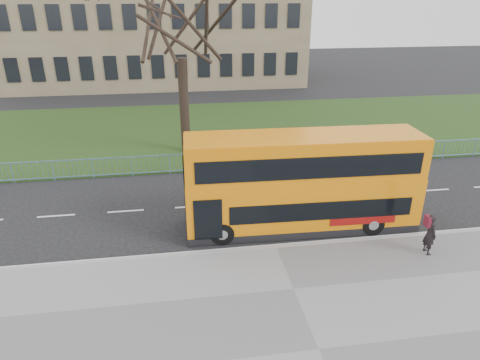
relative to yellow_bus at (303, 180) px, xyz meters
name	(u,v)px	position (x,y,z in m)	size (l,w,h in m)	color
ground	(267,229)	(-1.40, -0.03, -2.11)	(120.00, 120.00, 0.00)	black
pavement	(319,351)	(-1.40, -6.78, -2.05)	(80.00, 10.50, 0.12)	slate
kerb	(276,248)	(-1.40, -1.58, -2.04)	(80.00, 0.20, 0.14)	gray
grass_verge	(226,129)	(-1.40, 14.27, -2.07)	(80.00, 15.40, 0.08)	#223914
guard_railing	(243,160)	(-1.40, 6.57, -1.56)	(40.00, 0.12, 1.10)	#6595B3
bare_tree	(181,38)	(-4.40, 9.97, 4.59)	(9.28, 9.28, 13.25)	black
civic_building	(156,13)	(-6.40, 34.97, 4.89)	(30.00, 15.00, 14.00)	#78654C
yellow_bus	(303,180)	(0.00, 0.00, 0.00)	(9.46, 2.52, 3.94)	orange
pedestrian	(430,234)	(4.07, -2.82, -1.20)	(0.58, 0.38, 1.60)	black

